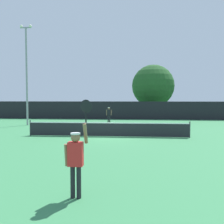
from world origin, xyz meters
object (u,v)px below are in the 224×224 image
(light_pole, at_px, (27,69))
(parked_car_mid, at_px, (191,111))
(tennis_ball, at_px, (148,131))
(large_tree, at_px, (153,86))
(player_serving, at_px, (76,155))
(parked_car_near, at_px, (75,110))
(player_receiving, at_px, (109,113))

(light_pole, relative_size, parked_car_mid, 2.23)
(tennis_ball, xyz_separation_m, large_tree, (1.55, 17.26, 4.41))
(player_serving, bearing_deg, parked_car_mid, 72.99)
(parked_car_near, bearing_deg, player_serving, -71.93)
(player_receiving, bearing_deg, tennis_ball, 119.20)
(light_pole, distance_m, large_tree, 18.71)
(parked_car_near, xyz_separation_m, parked_car_mid, (17.59, -0.14, 0.00))
(player_receiving, distance_m, large_tree, 12.24)
(tennis_ball, bearing_deg, light_pole, 161.34)
(tennis_ball, bearing_deg, player_receiving, 119.20)
(tennis_ball, bearing_deg, parked_car_mid, 68.62)
(parked_car_near, distance_m, parked_car_mid, 17.59)
(player_serving, height_order, tennis_ball, player_serving)
(light_pole, distance_m, parked_car_mid, 24.28)
(parked_car_near, bearing_deg, parked_car_mid, 3.93)
(tennis_ball, bearing_deg, player_serving, -100.58)
(player_serving, relative_size, parked_car_near, 0.59)
(player_serving, height_order, parked_car_near, player_serving)
(player_serving, xyz_separation_m, player_receiving, (-1.30, 20.16, -0.09))
(light_pole, distance_m, parked_car_near, 15.59)
(player_serving, distance_m, player_receiving, 20.20)
(large_tree, bearing_deg, light_pole, -134.28)
(parked_car_mid, bearing_deg, player_receiving, -137.78)
(player_serving, bearing_deg, light_pole, 117.53)
(tennis_ball, relative_size, light_pole, 0.01)
(light_pole, bearing_deg, large_tree, 45.72)
(player_receiving, relative_size, parked_car_mid, 0.39)
(player_serving, bearing_deg, large_tree, 82.46)
(tennis_ball, distance_m, parked_car_mid, 19.97)
(light_pole, xyz_separation_m, parked_car_near, (1.17, 14.84, -4.64))
(light_pole, relative_size, parked_car_near, 2.23)
(player_serving, xyz_separation_m, parked_car_mid, (9.77, 31.95, -0.34))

